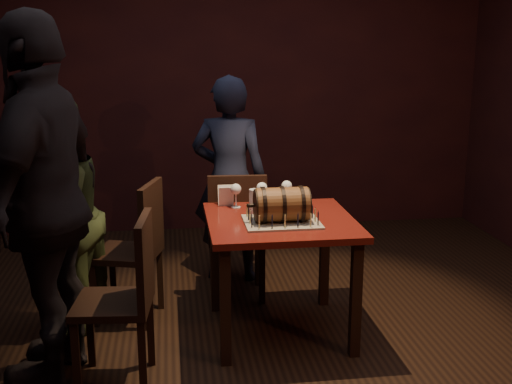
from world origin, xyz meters
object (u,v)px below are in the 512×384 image
Objects in this scene: chair_left_front at (127,291)px; person_back at (229,179)px; person_left_front at (46,202)px; barrel_cake at (282,204)px; wine_glass_mid at (262,189)px; wine_glass_right at (287,187)px; chair_back at (237,229)px; chair_left_rear at (138,244)px; person_left_rear at (58,218)px; pint_of_ale at (255,201)px; pub_table at (280,236)px; wine_glass_left at (236,190)px.

chair_left_front is 0.59× the size of person_back.
chair_left_front is 1.65m from person_back.
person_left_front is at bearing 161.63° from chair_left_front.
barrel_cake reaches higher than wine_glass_mid.
chair_back is at bearing 145.61° from wine_glass_right.
wine_glass_right is at bearing -34.39° from chair_back.
person_left_rear reaches higher than chair_left_rear.
person_left_rear reaches higher than pint_of_ale.
person_left_front reaches higher than wine_glass_right.
chair_left_front is (-0.77, -0.65, -0.30)m from pint_of_ale.
person_left_front reaches higher than wine_glass_mid.
chair_back is at bearing 111.00° from pub_table.
wine_glass_right is at bearing 131.01° from person_back.
person_back reaches higher than wine_glass_mid.
wine_glass_left is 0.11× the size of person_left_rear.
pub_table is 0.28m from pint_of_ale.
chair_back is (-0.07, 0.39, -0.30)m from pint_of_ale.
chair_left_front is at bearing 79.67° from person_back.
person_left_rear is 0.60m from person_left_front.
wine_glass_left is 0.70m from person_back.
pub_table is 0.39m from wine_glass_mid.
chair_left_front is 0.63m from person_left_front.
person_left_rear is at bearing 178.18° from pint_of_ale.
wine_glass_mid is 1.07× the size of pint_of_ale.
pint_of_ale is 1.23m from person_left_rear.
barrel_cake is at bearing -63.70° from pint_of_ale.
wine_glass_right is 0.17× the size of chair_left_rear.
person_left_front is at bearing -156.42° from pint_of_ale.
person_back reaches higher than pub_table.
chair_left_rear reaches higher than pub_table.
pub_table is at bearing 117.33° from person_back.
person_left_rear is (-1.12, -0.09, -0.12)m from wine_glass_left.
chair_back is at bearing 105.79° from person_back.
wine_glass_right is at bearing 75.62° from barrel_cake.
pint_of_ale is at bearing -79.07° from chair_back.
pub_table is 1.02m from person_back.
barrel_cake is 0.19× the size of person_left_front.
person_left_front is at bearing -154.14° from wine_glass_right.
person_left_front is (-1.25, -0.66, 0.12)m from wine_glass_mid.
chair_left_front is at bearing -139.97° from pint_of_ale.
barrel_cake reaches higher than chair_back.
person_left_rear reaches higher than pub_table.
chair_left_rear is 0.62× the size of person_left_rear.
chair_left_front is at bearing 55.80° from person_left_rear.
pint_of_ale is at bearing 116.30° from barrel_cake.
chair_back is 0.72m from chair_left_rear.
wine_glass_mid is 0.10× the size of person_back.
person_left_front is (-1.10, -0.90, 0.47)m from chair_back.
barrel_cake is 0.41m from wine_glass_mid.
chair_left_front is at bearing -124.00° from chair_back.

